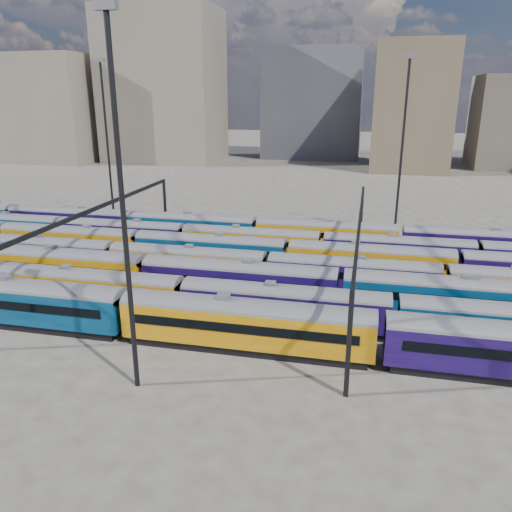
# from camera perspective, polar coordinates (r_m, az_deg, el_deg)

# --- Properties ---
(ground) EXTENTS (500.00, 500.00, 0.00)m
(ground) POSITION_cam_1_polar(r_m,az_deg,el_deg) (56.11, 1.00, -3.29)
(ground) COLOR #48443D
(ground) RESTS_ON ground
(rake_1) EXTENTS (96.72, 2.84, 4.76)m
(rake_1) POSITION_cam_1_polar(r_m,az_deg,el_deg) (51.95, -18.49, -3.09)
(rake_1) COLOR black
(rake_1) RESTS_ON ground
(rake_2) EXTENTS (143.59, 3.00, 5.05)m
(rake_2) POSITION_cam_1_polar(r_m,az_deg,el_deg) (59.35, -21.60, -0.68)
(rake_2) COLOR black
(rake_2) RESTS_ON ground
(rake_3) EXTENTS (130.09, 2.72, 4.56)m
(rake_3) POSITION_cam_1_polar(r_m,az_deg,el_deg) (54.29, 10.98, -1.68)
(rake_3) COLOR black
(rake_3) RESTS_ON ground
(rake_4) EXTENTS (134.51, 2.81, 4.72)m
(rake_4) POSITION_cam_1_polar(r_m,az_deg,el_deg) (61.80, -5.26, 1.09)
(rake_4) COLOR black
(rake_4) RESTS_ON ground
(rake_5) EXTENTS (111.13, 2.71, 4.55)m
(rake_5) POSITION_cam_1_polar(r_m,az_deg,el_deg) (64.01, 7.54, 1.52)
(rake_5) COLOR black
(rake_5) RESTS_ON ground
(rake_6) EXTENTS (136.44, 2.85, 4.79)m
(rake_6) POSITION_cam_1_polar(r_m,az_deg,el_deg) (68.77, 8.01, 2.77)
(rake_6) COLOR black
(rake_6) RESTS_ON ground
(gantry_1) EXTENTS (0.35, 40.35, 8.03)m
(gantry_1) POSITION_cam_1_polar(r_m,az_deg,el_deg) (61.13, -17.70, 4.30)
(gantry_1) COLOR black
(gantry_1) RESTS_ON ground
(gantry_2) EXTENTS (0.35, 40.35, 8.03)m
(gantry_2) POSITION_cam_1_polar(r_m,az_deg,el_deg) (53.00, 11.70, 2.77)
(gantry_2) COLOR black
(gantry_2) RESTS_ON ground
(mast_1) EXTENTS (1.40, 0.50, 25.60)m
(mast_1) POSITION_cam_1_polar(r_m,az_deg,el_deg) (83.92, -16.69, 12.88)
(mast_1) COLOR black
(mast_1) RESTS_ON ground
(mast_2) EXTENTS (1.40, 0.50, 25.60)m
(mast_2) POSITION_cam_1_polar(r_m,az_deg,el_deg) (33.68, -15.08, 6.45)
(mast_2) COLOR black
(mast_2) RESTS_ON ground
(mast_3) EXTENTS (1.40, 0.50, 25.60)m
(mast_3) POSITION_cam_1_polar(r_m,az_deg,el_deg) (75.64, 16.41, 12.43)
(mast_3) COLOR black
(mast_3) RESTS_ON ground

